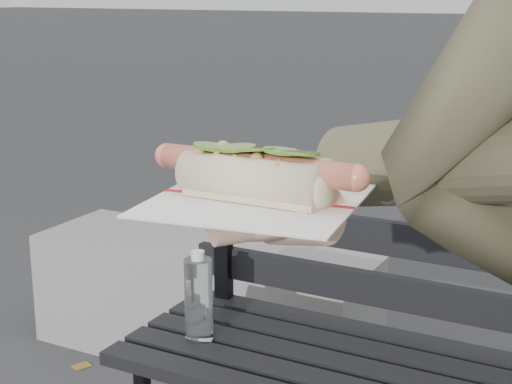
# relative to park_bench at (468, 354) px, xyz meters

# --- Properties ---
(park_bench) EXTENTS (1.50, 0.44, 0.88)m
(park_bench) POSITION_rel_park_bench_xyz_m (0.00, 0.00, 0.00)
(park_bench) COLOR black
(park_bench) RESTS_ON ground
(concrete_block) EXTENTS (1.20, 0.40, 0.40)m
(concrete_block) POSITION_rel_park_bench_xyz_m (-1.05, 0.65, -0.32)
(concrete_block) COLOR slate
(concrete_block) RESTS_ON ground
(held_hotdog) EXTENTS (0.62, 0.32, 0.20)m
(held_hotdog) POSITION_rel_park_bench_xyz_m (0.17, -0.81, 0.58)
(held_hotdog) COLOR #47432F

